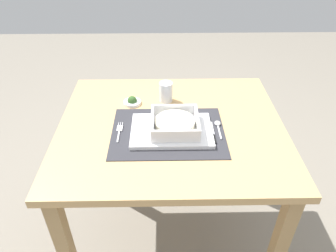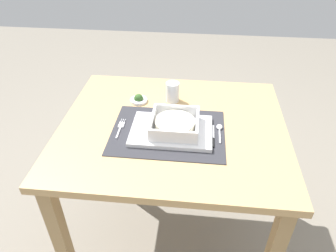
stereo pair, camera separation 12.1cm
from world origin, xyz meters
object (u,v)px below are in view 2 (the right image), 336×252
Objects in this scene: spoon at (219,129)px; condiment_saucer at (139,99)px; butter_knife at (212,137)px; porridge_bowl at (175,124)px; dining_table at (172,145)px; drinking_glass at (173,93)px; fork at (121,127)px.

condiment_saucer is (-0.35, 0.18, 0.00)m from spoon.
butter_knife is at bearing -120.30° from spoon.
condiment_saucer reaches higher than butter_knife.
porridge_bowl is at bearing 175.69° from butter_knife.
spoon reaches higher than dining_table.
condiment_saucer reaches higher than dining_table.
butter_knife is at bearing -35.60° from condiment_saucer.
drinking_glass is 1.17× the size of condiment_saucer.
butter_knife is at bearing -24.18° from dining_table.
drinking_glass is (-0.17, 0.25, 0.03)m from butter_knife.
dining_table is 6.65× the size of butter_knife.
fork is (-0.20, -0.04, 0.11)m from dining_table.
fork is 1.42× the size of drinking_glass.
dining_table is 0.20m from butter_knife.
butter_knife is (0.14, -0.02, -0.03)m from porridge_bowl.
drinking_glass is at bearing 8.59° from condiment_saucer.
spoon is 0.06m from butter_knife.
fork is at bearing -99.74° from condiment_saucer.
fork is at bearing -128.97° from drinking_glass.
drinking_glass reaches higher than fork.
porridge_bowl is 1.57× the size of spoon.
porridge_bowl is 0.22m from fork.
condiment_saucer is (-0.18, 0.21, -0.03)m from porridge_bowl.
porridge_bowl is at bearing 0.86° from fork.
porridge_bowl is at bearing -76.32° from dining_table.
spoon is (0.18, -0.02, 0.11)m from dining_table.
dining_table is at bearing -84.35° from drinking_glass.
drinking_glass reaches higher than butter_knife.
dining_table is 11.88× the size of condiment_saucer.
dining_table is 7.89× the size of spoon.
condiment_saucer is at bearing 135.95° from dining_table.
porridge_bowl is 0.24m from drinking_glass.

